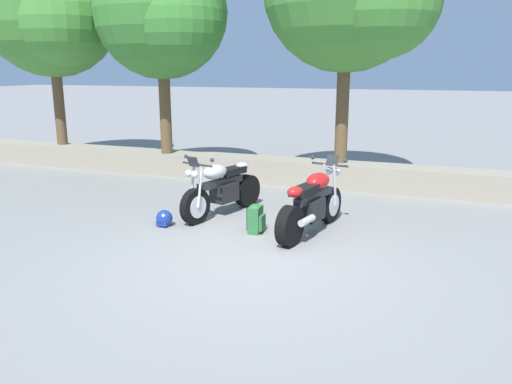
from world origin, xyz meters
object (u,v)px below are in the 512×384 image
object	(u,v)px
rider_helmet	(164,218)
leafy_tree_mid_left	(165,14)
rider_backpack	(256,218)
motorcycle_silver_near_left	(221,189)
motorcycle_red_centre	(313,204)
leafy_tree_far_left	(53,10)

from	to	relation	value
rider_helmet	leafy_tree_mid_left	xyz separation A→B (m)	(-1.95, 3.68, 3.69)
rider_backpack	rider_helmet	xyz separation A→B (m)	(-1.57, -0.23, -0.11)
motorcycle_silver_near_left	rider_helmet	bearing A→B (deg)	-122.97
motorcycle_red_centre	leafy_tree_far_left	xyz separation A→B (m)	(-7.86, 3.43, 3.59)
motorcycle_silver_near_left	rider_backpack	world-z (taller)	motorcycle_silver_near_left
motorcycle_silver_near_left	leafy_tree_far_left	world-z (taller)	leafy_tree_far_left
rider_helmet	leafy_tree_far_left	world-z (taller)	leafy_tree_far_left
motorcycle_silver_near_left	rider_helmet	xyz separation A→B (m)	(-0.63, -0.97, -0.35)
motorcycle_red_centre	leafy_tree_far_left	size ratio (longest dim) A/B	0.38
motorcycle_red_centre	rider_backpack	bearing A→B (deg)	-159.77
rider_backpack	leafy_tree_mid_left	distance (m)	6.10
motorcycle_silver_near_left	leafy_tree_far_left	size ratio (longest dim) A/B	0.37
motorcycle_red_centre	leafy_tree_far_left	world-z (taller)	leafy_tree_far_left
leafy_tree_mid_left	leafy_tree_far_left	bearing A→B (deg)	175.20
rider_helmet	leafy_tree_mid_left	distance (m)	5.57
rider_backpack	leafy_tree_far_left	world-z (taller)	leafy_tree_far_left
leafy_tree_far_left	leafy_tree_mid_left	bearing A→B (deg)	-4.80
rider_helmet	motorcycle_silver_near_left	bearing A→B (deg)	57.03
motorcycle_silver_near_left	leafy_tree_far_left	bearing A→B (deg)	153.67
motorcycle_silver_near_left	rider_backpack	bearing A→B (deg)	-38.51
leafy_tree_far_left	motorcycle_silver_near_left	bearing A→B (deg)	-26.33
rider_backpack	leafy_tree_far_left	size ratio (longest dim) A/B	0.09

